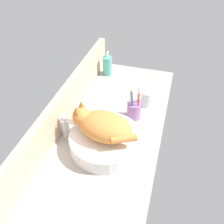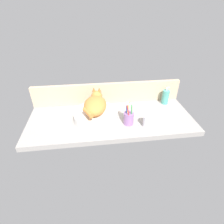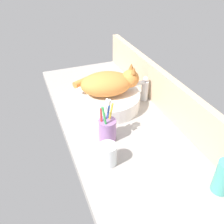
{
  "view_description": "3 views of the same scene",
  "coord_description": "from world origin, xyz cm",
  "views": [
    {
      "loc": [
        -88.55,
        -26.13,
        89.11
      ],
      "look_at": [
        -0.28,
        -1.02,
        11.68
      ],
      "focal_mm": 40.0,
      "sensor_mm": 36.0,
      "label": 1
    },
    {
      "loc": [
        -13.46,
        -113.62,
        79.53
      ],
      "look_at": [
        0.2,
        -4.92,
        8.38
      ],
      "focal_mm": 28.0,
      "sensor_mm": 36.0,
      "label": 2
    },
    {
      "loc": [
        88.93,
        -37.11,
        69.86
      ],
      "look_at": [
        3.82,
        -4.35,
        7.16
      ],
      "focal_mm": 40.0,
      "sensor_mm": 36.0,
      "label": 3
    }
  ],
  "objects": [
    {
      "name": "ground_plane",
      "position": [
        0.0,
        0.0,
        -2.0
      ],
      "size": [
        129.13,
        52.25,
        4.0
      ],
      "primitive_type": "cube",
      "color": "#9E9993"
    },
    {
      "name": "backsplash_panel",
      "position": [
        0.0,
        24.32,
        9.34
      ],
      "size": [
        129.13,
        3.6,
        18.68
      ],
      "primitive_type": "cube",
      "color": "#CCAD8C",
      "rests_on": "ground_plane"
    },
    {
      "name": "sink_basin",
      "position": [
        -12.0,
        -1.23,
        3.64
      ],
      "size": [
        33.61,
        33.61,
        7.29
      ],
      "primitive_type": "cylinder",
      "color": "white",
      "rests_on": "ground_plane"
    },
    {
      "name": "cat",
      "position": [
        -11.87,
        0.14,
        13.05
      ],
      "size": [
        20.7,
        31.68,
        14.0
      ],
      "color": "orange",
      "rests_on": "sink_basin"
    },
    {
      "name": "faucet",
      "position": [
        -10.76,
        18.39,
        7.3
      ],
      "size": [
        3.6,
        11.85,
        13.6
      ],
      "color": "silver",
      "rests_on": "ground_plane"
    },
    {
      "name": "soap_dispenser",
      "position": [
        50.75,
        16.68,
        6.41
      ],
      "size": [
        5.98,
        5.98,
        15.89
      ],
      "color": "teal",
      "rests_on": "ground_plane"
    },
    {
      "name": "toothbrush_cup",
      "position": [
        12.04,
        -9.62,
        5.32
      ],
      "size": [
        7.39,
        7.39,
        18.71
      ],
      "color": "#996BA8",
      "rests_on": "ground_plane"
    },
    {
      "name": "water_glass",
      "position": [
        25.35,
        -14.28,
        3.71
      ],
      "size": [
        6.85,
        6.85,
        8.64
      ],
      "color": "white",
      "rests_on": "ground_plane"
    }
  ]
}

